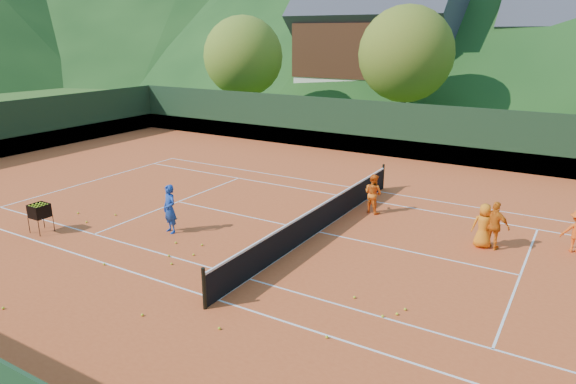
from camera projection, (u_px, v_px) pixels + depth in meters
The scene contains 31 objects.
ground at pixel (318, 232), 17.54m from camera, with size 400.00×400.00×0.00m, color #2B4E18.
clay_court at pixel (318, 232), 17.54m from camera, with size 40.00×24.00×0.02m, color #C34B1F.
coach at pixel (170, 209), 17.27m from camera, with size 0.61×0.40×1.68m, color #1941A6.
student_a at pixel (373, 193), 19.26m from camera, with size 0.73×0.57×1.50m, color orange.
student_b at pixel (495, 226), 15.93m from camera, with size 0.91×0.38×1.55m, color orange.
student_c at pixel (484, 226), 16.10m from camera, with size 0.70×0.46×1.44m, color orange.
tennis_ball_0 at pixel (104, 264), 15.01m from camera, with size 0.07×0.07×0.07m, color #C1D723.
tennis_ball_1 at pixel (383, 316), 12.23m from camera, with size 0.07×0.07×0.07m, color #C1D723.
tennis_ball_2 at pixel (327, 337), 11.40m from camera, with size 0.07×0.07×0.07m, color #C1D723.
tennis_ball_4 at pixel (3, 308), 12.60m from camera, with size 0.07×0.07×0.07m, color #C1D723.
tennis_ball_5 at pixel (87, 222), 18.36m from camera, with size 0.07×0.07×0.07m, color #C1D723.
tennis_ball_6 at pixel (397, 314), 12.33m from camera, with size 0.07×0.07×0.07m, color #C1D723.
tennis_ball_7 at pixel (169, 256), 15.57m from camera, with size 0.07×0.07×0.07m, color #C1D723.
tennis_ball_10 at pixel (354, 297), 13.12m from camera, with size 0.07×0.07×0.07m, color #C1D723.
tennis_ball_11 at pixel (142, 315), 12.29m from camera, with size 0.07×0.07×0.07m, color #C1D723.
tennis_ball_12 at pixel (194, 255), 15.65m from camera, with size 0.07×0.07×0.07m, color #C1D723.
tennis_ball_13 at pixel (176, 243), 16.55m from camera, with size 0.07×0.07×0.07m, color #C1D723.
tennis_ball_14 at pixel (172, 264), 15.03m from camera, with size 0.07×0.07×0.07m, color #C1D723.
tennis_ball_15 at pixel (115, 215), 19.10m from camera, with size 0.07×0.07×0.07m, color #C1D723.
tennis_ball_17 at pixel (405, 309), 12.55m from camera, with size 0.07×0.07×0.07m, color #C1D723.
tennis_ball_18 at pixel (202, 245), 16.38m from camera, with size 0.07×0.07×0.07m, color #C1D723.
tennis_ball_20 at pixel (78, 213), 19.28m from camera, with size 0.07×0.07×0.07m, color #C1D723.
tennis_ball_21 at pixel (176, 218), 18.79m from camera, with size 0.07×0.07×0.07m, color #C1D723.
tennis_ball_22 at pixel (219, 328), 11.73m from camera, with size 0.07×0.07×0.07m, color #C1D723.
court_lines at pixel (318, 232), 17.54m from camera, with size 23.83×11.03×0.00m.
tennis_net at pixel (319, 218), 17.39m from camera, with size 0.10×12.07×1.10m.
perimeter_fence at pixel (319, 197), 17.17m from camera, with size 40.40×24.24×3.00m.
ball_hopper at pixel (39, 211), 17.30m from camera, with size 0.57×0.57×1.00m.
chalet_left at pixel (378, 44), 45.36m from camera, with size 13.80×9.93×12.92m.
tree_a at pixel (243, 56), 38.73m from camera, with size 6.00×6.00×7.88m.
tree_b at pixel (406, 54), 34.35m from camera, with size 6.40×6.40×8.40m.
Camera 1 is at (7.54, -14.55, 6.50)m, focal length 32.00 mm.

